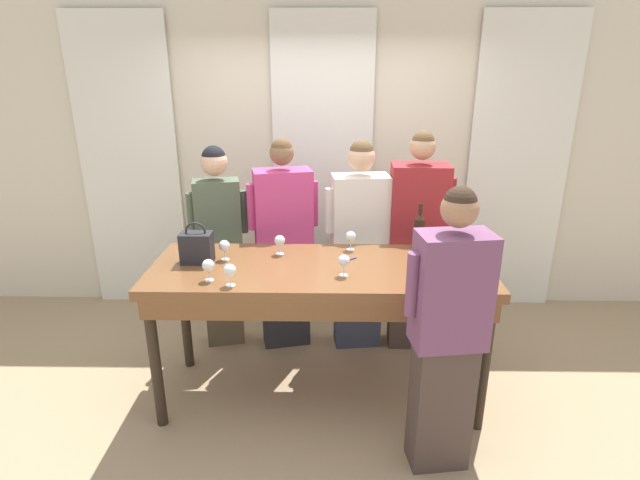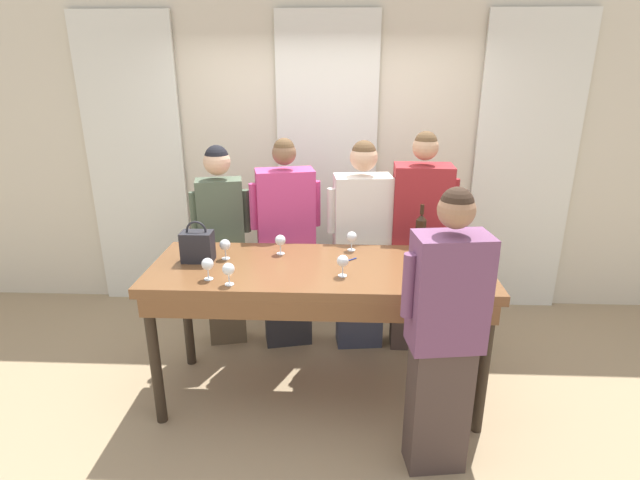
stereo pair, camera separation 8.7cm
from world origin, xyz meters
TOP-DOWN VIEW (x-y plane):
  - ground_plane at (0.00, 0.00)m, footprint 18.00×18.00m
  - wall_back at (0.00, 1.56)m, footprint 12.00×0.06m
  - curtain_panel_left at (-1.78, 1.49)m, footprint 0.90×0.03m
  - curtain_panel_center at (0.00, 1.49)m, footprint 0.90×0.03m
  - curtain_panel_right at (1.78, 1.49)m, footprint 0.90×0.03m
  - tasting_bar at (0.00, -0.02)m, footprint 2.22×0.83m
  - wine_bottle at (0.70, 0.35)m, footprint 0.08×0.08m
  - handbag at (-0.82, 0.05)m, footprint 0.21×0.13m
  - wine_glass_front_left at (-0.53, -0.32)m, footprint 0.07×0.07m
  - wine_glass_front_mid at (-0.28, 0.20)m, footprint 0.07×0.07m
  - wine_glass_front_right at (-0.64, 0.10)m, footprint 0.07×0.07m
  - wine_glass_center_left at (0.21, 0.30)m, footprint 0.07×0.07m
  - wine_glass_center_mid at (0.15, -0.16)m, footprint 0.07×0.07m
  - wine_glass_center_right at (-0.67, -0.25)m, footprint 0.07×0.07m
  - pen at (0.20, 0.09)m, footprint 0.10×0.09m
  - guest_olive_jacket at (-0.82, 0.71)m, footprint 0.47×0.27m
  - guest_pink_top at (-0.30, 0.71)m, footprint 0.56×0.33m
  - guest_cream_sweater at (0.30, 0.71)m, footprint 0.55×0.30m
  - guest_striped_shirt at (0.76, 0.71)m, footprint 0.55×0.29m
  - host_pouring at (0.71, -0.64)m, footprint 0.51×0.29m

SIDE VIEW (x-z plane):
  - ground_plane at x=0.00m, z-range 0.00..0.00m
  - host_pouring at x=0.71m, z-range 0.02..1.71m
  - guest_pink_top at x=-0.30m, z-range 0.01..1.74m
  - guest_cream_sweater at x=0.30m, z-range 0.02..1.73m
  - guest_olive_jacket at x=-0.82m, z-range 0.05..1.73m
  - tasting_bar at x=0.00m, z-range 0.40..1.40m
  - guest_striped_shirt at x=0.76m, z-range 0.01..1.79m
  - pen at x=0.20m, z-range 1.00..1.01m
  - wine_glass_center_mid at x=0.15m, z-range 1.03..1.16m
  - wine_glass_front_left at x=-0.53m, z-range 1.03..1.17m
  - wine_glass_front_mid at x=-0.28m, z-range 1.03..1.17m
  - wine_glass_front_right at x=-0.64m, z-range 1.03..1.17m
  - wine_glass_center_left at x=0.21m, z-range 1.03..1.17m
  - wine_glass_center_right at x=-0.67m, z-range 1.03..1.17m
  - handbag at x=-0.82m, z-range 0.96..1.25m
  - wine_bottle at x=0.70m, z-range 0.96..1.29m
  - curtain_panel_left at x=-1.78m, z-range 0.00..2.69m
  - curtain_panel_center at x=0.00m, z-range 0.00..2.69m
  - curtain_panel_right at x=1.78m, z-range 0.00..2.69m
  - wall_back at x=0.00m, z-range 0.00..2.80m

